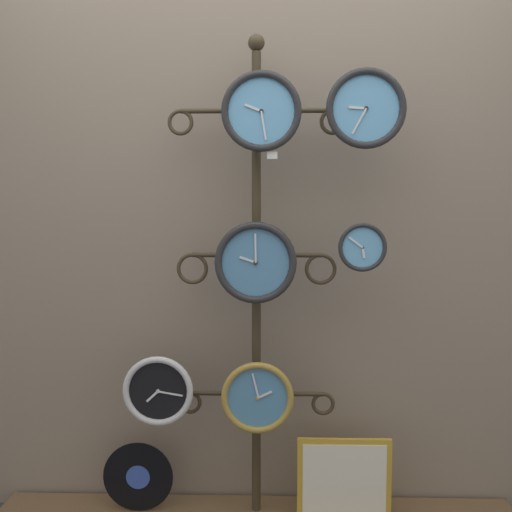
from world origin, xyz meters
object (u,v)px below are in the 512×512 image
object	(u,v)px
clock_top_center	(261,111)
clock_middle_right	(362,247)
clock_bottom_center	(258,397)
display_stand	(256,372)
picture_frame	(344,479)
vinyl_record	(138,477)
clock_top_right	(366,109)
clock_bottom_left	(158,391)
clock_middle_center	(257,263)

from	to	relation	value
clock_top_center	clock_middle_right	xyz separation A→B (m)	(0.40, 0.02, -0.53)
clock_middle_right	clock_bottom_center	distance (m)	0.73
clock_top_center	display_stand	bearing A→B (deg)	101.40
display_stand	clock_bottom_center	world-z (taller)	display_stand
clock_middle_right	picture_frame	bearing A→B (deg)	163.91
display_stand	clock_middle_right	xyz separation A→B (m)	(0.42, -0.09, 0.53)
clock_middle_right	vinyl_record	distance (m)	1.35
clock_top_right	clock_bottom_left	world-z (taller)	clock_top_right
vinyl_record	clock_bottom_center	bearing A→B (deg)	-9.07
clock_bottom_left	vinyl_record	bearing A→B (deg)	141.71
clock_top_center	clock_bottom_center	xyz separation A→B (m)	(-0.01, 0.00, -1.13)
display_stand	picture_frame	xyz separation A→B (m)	(0.36, -0.07, -0.43)
vinyl_record	clock_top_center	bearing A→B (deg)	-8.95
vinyl_record	picture_frame	bearing A→B (deg)	-2.84
clock_top_center	picture_frame	xyz separation A→B (m)	(0.34, 0.04, -1.49)
clock_top_right	clock_bottom_center	xyz separation A→B (m)	(-0.42, 0.00, -1.14)
clock_top_center	clock_middle_center	xyz separation A→B (m)	(-0.02, 0.00, -0.59)
clock_middle_center	clock_bottom_center	world-z (taller)	clock_middle_center
display_stand	clock_middle_right	world-z (taller)	display_stand
display_stand	clock_bottom_left	distance (m)	0.41
clock_bottom_center	vinyl_record	xyz separation A→B (m)	(-0.51, 0.08, -0.38)
display_stand	vinyl_record	distance (m)	0.67
clock_top_right	clock_middle_center	distance (m)	0.73
clock_top_center	clock_top_right	bearing A→B (deg)	-0.42
clock_top_right	clock_bottom_left	bearing A→B (deg)	179.96
clock_middle_center	clock_bottom_center	size ratio (longest dim) A/B	1.11
clock_top_right	vinyl_record	size ratio (longest dim) A/B	1.03
clock_top_center	vinyl_record	size ratio (longest dim) A/B	1.05
clock_middle_center	vinyl_record	bearing A→B (deg)	170.96
clock_middle_right	picture_frame	distance (m)	0.96
clock_middle_right	clock_bottom_left	distance (m)	1.00
display_stand	clock_bottom_center	distance (m)	0.13
display_stand	vinyl_record	size ratio (longest dim) A/B	6.83
clock_top_center	clock_top_right	size ratio (longest dim) A/B	1.01
clock_top_center	clock_middle_center	world-z (taller)	clock_top_center
clock_top_right	picture_frame	bearing A→B (deg)	144.74
clock_top_right	clock_middle_right	bearing A→B (deg)	94.85
display_stand	clock_bottom_left	bearing A→B (deg)	-163.92
clock_middle_right	vinyl_record	size ratio (longest dim) A/B	0.65
clock_top_right	picture_frame	size ratio (longest dim) A/B	0.80
clock_top_center	clock_middle_right	distance (m)	0.66
vinyl_record	display_stand	bearing A→B (deg)	3.27
display_stand	clock_middle_center	distance (m)	0.49
clock_bottom_left	vinyl_record	world-z (taller)	clock_bottom_left
clock_top_right	clock_middle_right	xyz separation A→B (m)	(-0.00, 0.03, -0.54)
picture_frame	clock_middle_right	bearing A→B (deg)	-16.09
clock_top_right	clock_middle_center	xyz separation A→B (m)	(-0.42, 0.00, -0.59)
display_stand	vinyl_record	bearing A→B (deg)	-176.73
clock_bottom_left	picture_frame	world-z (taller)	clock_bottom_left
display_stand	vinyl_record	world-z (taller)	display_stand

